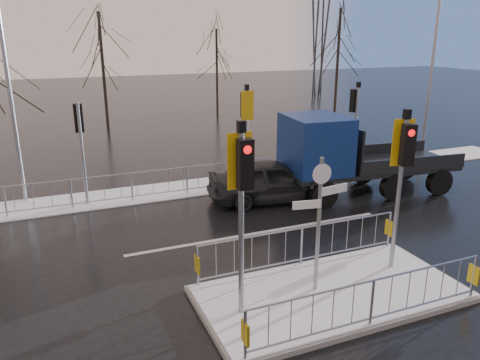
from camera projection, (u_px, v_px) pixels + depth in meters
name	position (u px, v px, depth m)	size (l,w,h in m)	color
ground	(331.00, 296.00, 10.56)	(120.00, 120.00, 0.00)	black
snow_verge	(208.00, 186.00, 18.13)	(30.00, 2.00, 0.04)	white
lane_markings	(339.00, 303.00, 10.26)	(8.00, 11.38, 0.01)	silver
traffic_island	(331.00, 280.00, 10.45)	(6.00, 3.04, 4.15)	#62625D
far_kerb_fixtures	(219.00, 163.00, 17.49)	(18.00, 0.65, 3.83)	gray
car_far_lane	(271.00, 180.00, 16.34)	(1.78, 4.43, 1.51)	black
flatbed_truck	(338.00, 154.00, 16.63)	(6.61, 2.94, 2.97)	black
tree_far_a	(101.00, 48.00, 27.76)	(3.75, 3.75, 7.08)	black
tree_far_b	(217.00, 56.00, 32.64)	(3.25, 3.25, 6.14)	black
tree_far_c	(339.00, 41.00, 32.65)	(4.00, 4.00, 7.55)	black
street_lamp_right	(434.00, 64.00, 20.61)	(1.25, 0.18, 8.00)	gray
street_lamp_left	(9.00, 71.00, 15.22)	(1.25, 0.18, 8.20)	gray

